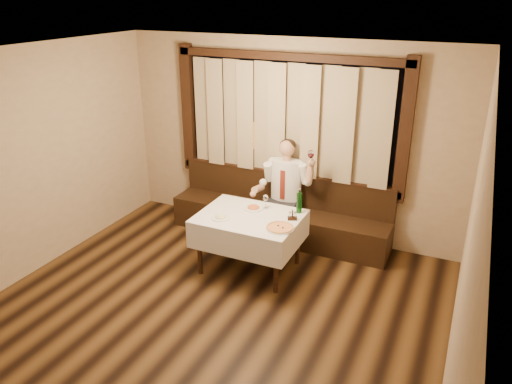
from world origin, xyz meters
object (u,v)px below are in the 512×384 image
at_px(banquette, 280,216).
at_px(pizza, 280,228).
at_px(pasta_cream, 221,216).
at_px(seated_man, 285,185).
at_px(dining_table, 249,223).
at_px(cruet_caddy, 292,217).
at_px(green_bottle, 299,202).
at_px(pasta_red, 253,206).

distance_m(banquette, pizza, 1.38).
relative_size(pizza, pasta_cream, 1.48).
bearing_deg(seated_man, dining_table, -96.23).
bearing_deg(cruet_caddy, pizza, -122.84).
distance_m(cruet_caddy, seated_man, 0.93).
height_order(pasta_cream, cruet_caddy, cruet_caddy).
height_order(banquette, green_bottle, green_bottle).
bearing_deg(pizza, dining_table, 159.48).
bearing_deg(seated_man, green_bottle, -53.82).
bearing_deg(dining_table, seated_man, 83.77).
xyz_separation_m(dining_table, green_bottle, (0.53, 0.35, 0.24)).
xyz_separation_m(pizza, seated_man, (-0.38, 1.11, 0.08)).
distance_m(dining_table, pasta_cream, 0.39).
bearing_deg(pasta_cream, dining_table, 36.91).
xyz_separation_m(dining_table, pasta_cream, (-0.29, -0.22, 0.14)).
height_order(pasta_red, seated_man, seated_man).
xyz_separation_m(pasta_red, cruet_caddy, (0.57, -0.10, 0.01)).
distance_m(banquette, seated_man, 0.56).
xyz_separation_m(pizza, pasta_cream, (-0.77, -0.03, 0.02)).
relative_size(dining_table, pasta_cream, 5.45).
distance_m(pizza, seated_man, 1.18).
height_order(banquette, pasta_red, banquette).
xyz_separation_m(pizza, pasta_red, (-0.53, 0.39, 0.02)).
bearing_deg(pasta_red, banquette, 87.09).
bearing_deg(green_bottle, pizza, -94.78).
height_order(dining_table, seated_man, seated_man).
relative_size(banquette, pasta_cream, 13.74).
distance_m(green_bottle, cruet_caddy, 0.25).
bearing_deg(pasta_cream, green_bottle, 34.56).
relative_size(banquette, cruet_caddy, 25.34).
bearing_deg(cruet_caddy, pasta_red, 146.03).
bearing_deg(seated_man, banquette, 138.24).
xyz_separation_m(banquette, pasta_red, (-0.04, -0.81, 0.48)).
bearing_deg(dining_table, pasta_cream, -143.09).
xyz_separation_m(green_bottle, seated_man, (-0.43, 0.59, -0.04)).
xyz_separation_m(pizza, cruet_caddy, (0.04, 0.29, 0.03)).
xyz_separation_m(banquette, pizza, (0.49, -1.21, 0.46)).
bearing_deg(pasta_cream, banquette, 76.92).
bearing_deg(cruet_caddy, seated_man, 93.28).
distance_m(dining_table, seated_man, 0.96).
xyz_separation_m(pasta_cream, cruet_caddy, (0.82, 0.33, 0.01)).
relative_size(cruet_caddy, seated_man, 0.09).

